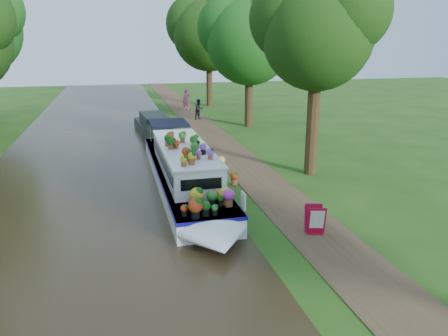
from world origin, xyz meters
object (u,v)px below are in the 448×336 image
plant_boat (185,170)px  sandwich_board (315,221)px  pedestrian_dark (199,109)px  pedestrian_pink (186,100)px  second_boat (154,126)px

plant_boat → sandwich_board: 6.25m
sandwich_board → pedestrian_dark: size_ratio=0.58×
pedestrian_dark → pedestrian_pink: bearing=63.2°
second_boat → pedestrian_dark: size_ratio=4.27×
pedestrian_pink → plant_boat: bearing=-93.8°
plant_boat → sandwich_board: (3.34, -5.26, -0.41)m
plant_boat → pedestrian_pink: (3.64, 21.67, 0.09)m
plant_boat → second_boat: 11.90m
plant_boat → pedestrian_pink: 21.97m
second_boat → pedestrian_pink: bearing=64.6°
plant_boat → second_boat: plant_boat is taller
sandwich_board → second_boat: bearing=116.4°
pedestrian_pink → pedestrian_dark: bearing=-82.7°
plant_boat → pedestrian_dark: size_ratio=8.47×
sandwich_board → pedestrian_dark: 21.72m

